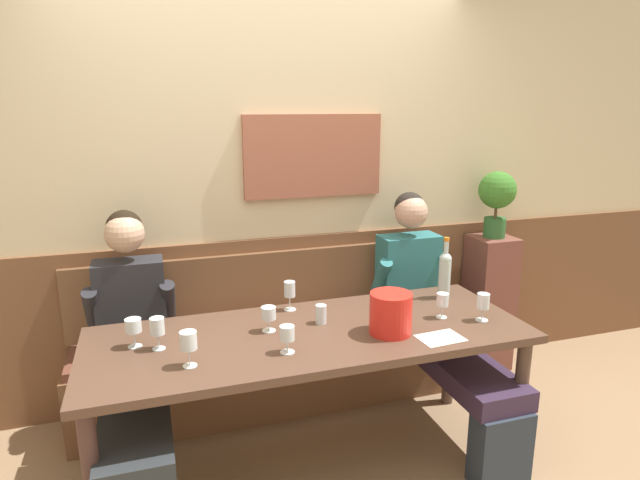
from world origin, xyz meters
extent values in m
cube|color=beige|center=(0.00, 1.09, 1.40)|extent=(6.80, 0.08, 2.80)
cube|color=#9A5843|center=(0.29, 1.03, 1.52)|extent=(0.87, 0.04, 0.50)
cube|color=brown|center=(0.00, 1.04, 0.51)|extent=(6.80, 0.03, 1.02)
cube|color=brown|center=(0.00, 0.81, 0.22)|extent=(2.44, 0.42, 0.44)
cube|color=brown|center=(0.00, 0.81, 0.47)|extent=(2.39, 0.39, 0.05)
cube|color=brown|center=(0.00, 1.00, 0.71)|extent=(2.44, 0.04, 0.45)
cube|color=#503729|center=(0.00, 0.17, 0.73)|extent=(2.14, 0.80, 0.04)
cylinder|color=brown|center=(1.00, -0.16, 0.36)|extent=(0.07, 0.07, 0.71)
cylinder|color=brown|center=(-1.00, 0.50, 0.36)|extent=(0.07, 0.07, 0.71)
cylinder|color=#4E382E|center=(1.00, 0.50, 0.36)|extent=(0.07, 0.07, 0.71)
cube|color=#2A2F32|center=(-0.84, 0.25, 0.43)|extent=(0.31, 1.05, 0.11)
cube|color=#232328|center=(-0.84, 0.81, 0.75)|extent=(0.37, 0.19, 0.52)
sphere|color=tan|center=(-0.84, 0.80, 1.17)|extent=(0.21, 0.21, 0.21)
sphere|color=black|center=(-0.84, 0.83, 1.19)|extent=(0.19, 0.19, 0.19)
cylinder|color=#232328|center=(-1.04, 0.77, 0.78)|extent=(0.08, 0.20, 0.27)
cylinder|color=#232328|center=(-0.64, 0.77, 0.78)|extent=(0.08, 0.20, 0.27)
cube|color=#27303D|center=(0.85, -0.23, 0.19)|extent=(0.29, 0.14, 0.38)
cube|color=#34253C|center=(0.85, 0.25, 0.43)|extent=(0.32, 1.05, 0.11)
cube|color=#28696F|center=(0.85, 0.81, 0.76)|extent=(0.38, 0.19, 0.53)
sphere|color=tan|center=(0.85, 0.80, 1.18)|extent=(0.21, 0.21, 0.21)
sphere|color=black|center=(0.85, 0.83, 1.20)|extent=(0.19, 0.19, 0.19)
cylinder|color=#28696F|center=(0.65, 0.77, 0.78)|extent=(0.08, 0.20, 0.27)
cylinder|color=#28696F|center=(1.05, 0.77, 0.78)|extent=(0.08, 0.20, 0.27)
cylinder|color=red|center=(0.36, 0.03, 0.86)|extent=(0.20, 0.20, 0.20)
cylinder|color=silver|center=(0.86, 0.39, 0.86)|extent=(0.07, 0.07, 0.22)
sphere|color=silver|center=(0.86, 0.39, 0.98)|extent=(0.07, 0.07, 0.07)
cylinder|color=silver|center=(0.86, 0.39, 1.04)|extent=(0.03, 0.03, 0.10)
cylinder|color=orange|center=(0.86, 0.39, 1.10)|extent=(0.03, 0.03, 0.02)
cylinder|color=silver|center=(-0.82, 0.26, 0.76)|extent=(0.06, 0.06, 0.00)
cylinder|color=silver|center=(-0.82, 0.26, 0.79)|extent=(0.01, 0.01, 0.07)
cylinder|color=silver|center=(-0.82, 0.26, 0.86)|extent=(0.07, 0.07, 0.06)
cylinder|color=silver|center=(-0.17, -0.02, 0.76)|extent=(0.07, 0.07, 0.00)
cylinder|color=silver|center=(-0.17, -0.02, 0.79)|extent=(0.01, 0.01, 0.06)
cylinder|color=silver|center=(-0.17, -0.02, 0.85)|extent=(0.07, 0.07, 0.07)
cylinder|color=silver|center=(0.70, 0.13, 0.76)|extent=(0.06, 0.06, 0.00)
cylinder|color=silver|center=(0.70, 0.13, 0.79)|extent=(0.01, 0.01, 0.06)
cylinder|color=silver|center=(0.70, 0.13, 0.85)|extent=(0.06, 0.06, 0.07)
cylinder|color=#ECD588|center=(0.70, 0.13, 0.84)|extent=(0.05, 0.05, 0.03)
cylinder|color=silver|center=(-0.59, -0.01, 0.76)|extent=(0.06, 0.06, 0.00)
cylinder|color=silver|center=(-0.59, -0.01, 0.80)|extent=(0.01, 0.01, 0.08)
cylinder|color=silver|center=(-0.59, -0.01, 0.87)|extent=(0.07, 0.07, 0.08)
cylinder|color=#E2D779|center=(-0.59, -0.01, 0.84)|extent=(0.06, 0.06, 0.02)
cylinder|color=silver|center=(-0.19, 0.24, 0.76)|extent=(0.07, 0.07, 0.00)
cylinder|color=silver|center=(-0.19, 0.24, 0.79)|extent=(0.01, 0.01, 0.06)
cylinder|color=silver|center=(-0.19, 0.24, 0.85)|extent=(0.07, 0.07, 0.06)
cylinder|color=#EBE283|center=(-0.19, 0.24, 0.83)|extent=(0.06, 0.06, 0.03)
cylinder|color=silver|center=(-0.02, 0.48, 0.76)|extent=(0.07, 0.07, 0.00)
cylinder|color=silver|center=(-0.02, 0.48, 0.80)|extent=(0.01, 0.01, 0.07)
cylinder|color=silver|center=(-0.02, 0.48, 0.87)|extent=(0.06, 0.06, 0.08)
cylinder|color=#EFE679|center=(-0.02, 0.48, 0.84)|extent=(0.05, 0.05, 0.02)
cylinder|color=silver|center=(0.87, 0.03, 0.76)|extent=(0.06, 0.06, 0.00)
cylinder|color=silver|center=(0.87, 0.03, 0.79)|extent=(0.01, 0.01, 0.06)
cylinder|color=silver|center=(0.87, 0.03, 0.86)|extent=(0.06, 0.06, 0.08)
cylinder|color=#DEE77F|center=(0.87, 0.03, 0.84)|extent=(0.06, 0.06, 0.03)
cylinder|color=silver|center=(-0.71, 0.20, 0.76)|extent=(0.06, 0.06, 0.00)
cylinder|color=silver|center=(-0.71, 0.20, 0.79)|extent=(0.01, 0.01, 0.07)
cylinder|color=silver|center=(-0.71, 0.20, 0.87)|extent=(0.06, 0.06, 0.08)
cylinder|color=#E0E381|center=(-0.71, 0.20, 0.84)|extent=(0.06, 0.06, 0.03)
cylinder|color=silver|center=(0.08, 0.25, 0.80)|extent=(0.06, 0.06, 0.10)
cube|color=white|center=(0.56, -0.10, 0.76)|extent=(0.22, 0.16, 0.00)
cube|color=brown|center=(1.52, 0.86, 0.48)|extent=(0.28, 0.28, 0.95)
cylinder|color=#2B5C2C|center=(1.52, 0.86, 1.02)|extent=(0.15, 0.15, 0.13)
cylinder|color=brown|center=(1.52, 0.86, 1.13)|extent=(0.02, 0.02, 0.09)
sphere|color=#397528|center=(1.52, 0.86, 1.28)|extent=(0.25, 0.25, 0.25)
camera|label=1|loc=(-0.72, -2.16, 1.83)|focal=30.22mm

